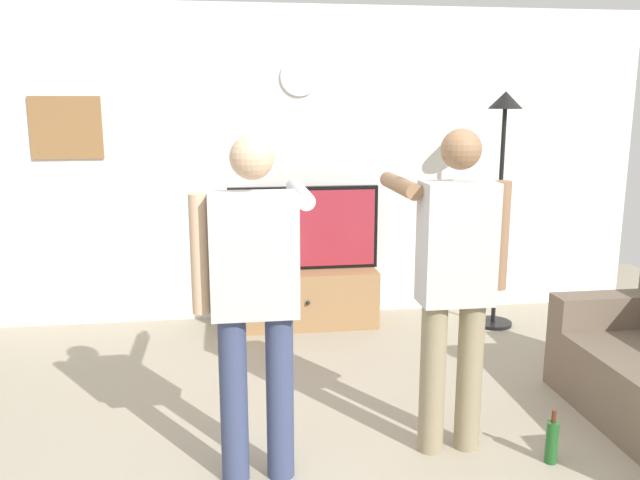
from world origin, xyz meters
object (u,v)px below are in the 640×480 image
Objects in this scene: framed_picture at (66,128)px; person_standing_nearer_lamp at (255,290)px; floor_lamp at (502,161)px; beverage_bottle at (552,441)px; television at (304,228)px; person_standing_nearer_couch at (455,275)px; tv_stand at (305,298)px; wall_clock at (300,77)px.

framed_picture is 3.02m from person_standing_nearer_lamp.
floor_lamp is 2.58m from beverage_bottle.
person_standing_nearer_couch is at bearing -76.04° from television.
television is 0.64× the size of floor_lamp.
beverage_bottle is (1.04, -2.39, -0.12)m from tv_stand.
tv_stand is 0.97× the size of television.
person_standing_nearer_couch reaches higher than television.
tv_stand is 2.43m from framed_picture.
wall_clock is at bearing 90.00° from television.
tv_stand is at bearing 171.84° from floor_lamp.
tv_stand is 2.46m from person_standing_nearer_lamp.
television is at bearing -7.36° from framed_picture.
framed_picture is 0.33× the size of person_standing_nearer_lamp.
person_standing_nearer_lamp is at bearing -102.54° from television.
person_standing_nearer_couch is (1.06, 0.13, -0.00)m from person_standing_nearer_lamp.
wall_clock is 2.74m from person_standing_nearer_couch.
beverage_bottle is at bearing -42.09° from framed_picture.
tv_stand is 4.07× the size of beverage_bottle.
television is 2.12m from framed_picture.
framed_picture reaches higher than tv_stand.
tv_stand is at bearing -90.00° from television.
person_standing_nearer_couch is 1.03m from beverage_bottle.
tv_stand is 0.62× the size of floor_lamp.
wall_clock reaches higher than beverage_bottle.
beverage_bottle is at bearing -66.40° from tv_stand.
television is 0.73× the size of person_standing_nearer_lamp.
wall_clock reaches higher than floor_lamp.
tv_stand is at bearing 113.60° from beverage_bottle.
wall_clock reaches higher than person_standing_nearer_couch.
wall_clock is 0.57× the size of framed_picture.
beverage_bottle is (-0.58, -2.15, -1.30)m from floor_lamp.
floor_lamp is 6.56× the size of beverage_bottle.
television reaches higher than tv_stand.
framed_picture is at bearing 137.91° from beverage_bottle.
wall_clock is 0.19× the size of person_standing_nearer_lamp.
person_standing_nearer_lamp is (1.41, -2.58, -0.69)m from framed_picture.
framed_picture is at bearing 135.31° from person_standing_nearer_couch.
person_standing_nearer_lamp reaches higher than television.
tv_stand is 0.60m from television.
framed_picture reaches higher than person_standing_nearer_lamp.
wall_clock is (-0.00, 0.29, 1.86)m from tv_stand.
wall_clock is at bearing -0.15° from framed_picture.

